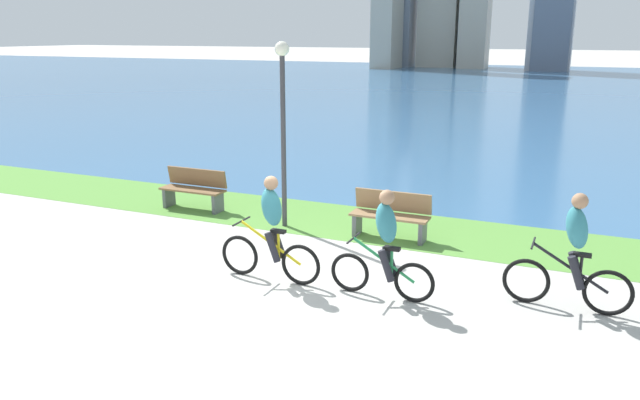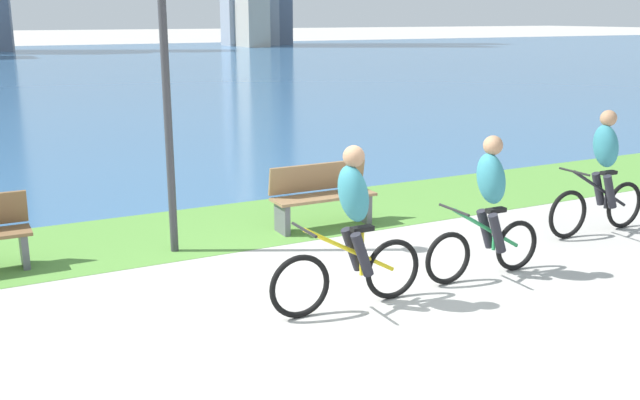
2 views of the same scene
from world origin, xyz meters
name	(u,v)px [view 1 (image 1 of 2)]	position (x,y,z in m)	size (l,w,h in m)	color
ground_plane	(283,279)	(0.00, 0.00, 0.00)	(300.00, 300.00, 0.00)	#B2AFA8
grass_strip_bayside	(356,223)	(0.00, 3.30, 0.00)	(120.00, 2.35, 0.01)	#59933D
bay_water_surface	(527,89)	(0.00, 37.85, 0.00)	(300.00, 66.74, 0.00)	#386693
cyclist_lead	(271,229)	(-0.16, -0.08, 0.84)	(1.75, 0.52, 1.70)	black
cyclist_trailing	(385,244)	(1.67, 0.00, 0.83)	(1.61, 0.52, 1.65)	black
cyclist_distant_rear	(573,253)	(4.20, 0.65, 0.84)	(1.75, 0.52, 1.71)	black
bench_near_path	(390,215)	(0.93, 2.68, 0.45)	(1.50, 0.47, 0.90)	olive
bench_far_along_path	(194,189)	(-3.68, 2.88, 0.45)	(1.50, 0.47, 0.90)	brown
lamppost_tall	(283,107)	(-1.26, 2.55, 2.42)	(0.28, 0.28, 3.66)	#38383D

